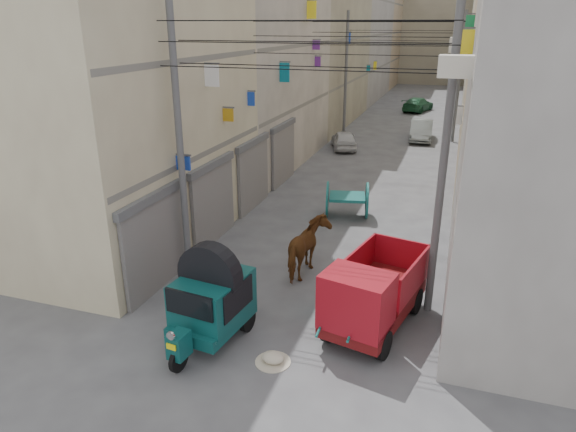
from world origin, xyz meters
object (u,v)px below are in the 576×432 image
at_px(feed_sack, 273,357).
at_px(distant_car_grey, 421,130).
at_px(second_cart, 347,199).
at_px(distant_car_green, 418,104).
at_px(distant_car_white, 344,140).
at_px(auto_rickshaw, 211,298).
at_px(tonga_cart, 349,296).
at_px(mini_truck, 370,300).
at_px(horse, 308,248).

distance_m(feed_sack, distant_car_grey, 25.33).
relative_size(second_cart, distant_car_green, 0.46).
bearing_deg(feed_sack, distant_car_green, 90.13).
bearing_deg(distant_car_green, distant_car_white, 94.85).
relative_size(feed_sack, distant_car_green, 0.12).
relative_size(auto_rickshaw, tonga_cart, 1.01).
xyz_separation_m(second_cart, distant_car_white, (-2.68, 11.55, -0.20)).
xyz_separation_m(auto_rickshaw, second_cart, (1.30, 9.26, -0.36)).
bearing_deg(second_cart, mini_truck, -86.01).
distance_m(mini_truck, feed_sack, 2.72).
xyz_separation_m(tonga_cart, feed_sack, (-1.23, -2.39, -0.52)).
height_order(mini_truck, distant_car_grey, mini_truck).
bearing_deg(mini_truck, auto_rickshaw, -145.92).
bearing_deg(horse, mini_truck, 133.93).
bearing_deg(second_cart, horse, -102.72).
bearing_deg(distant_car_grey, distant_car_green, 93.18).
bearing_deg(horse, second_cart, -88.18).
distance_m(tonga_cart, distant_car_green, 34.89).
bearing_deg(mini_truck, distant_car_white, 116.92).
bearing_deg(distant_car_green, auto_rickshaw, 102.95).
xyz_separation_m(feed_sack, distant_car_green, (-0.08, 37.26, 0.47)).
height_order(auto_rickshaw, mini_truck, mini_truck).
bearing_deg(auto_rickshaw, feed_sack, -7.79).
bearing_deg(distant_car_green, mini_truck, 108.59).
height_order(tonga_cart, distant_car_white, tonga_cart).
height_order(horse, distant_car_green, horse).
bearing_deg(mini_truck, second_cart, 118.61).
relative_size(distant_car_grey, distant_car_green, 0.95).
xyz_separation_m(tonga_cart, distant_car_grey, (-0.04, 22.91, -0.00)).
bearing_deg(feed_sack, second_cart, 92.40).
height_order(auto_rickshaw, second_cart, auto_rickshaw).
relative_size(distant_car_white, distant_car_grey, 0.85).
xyz_separation_m(tonga_cart, horse, (-1.71, 2.08, 0.22)).
height_order(mini_truck, feed_sack, mini_truck).
xyz_separation_m(feed_sack, distant_car_grey, (1.19, 25.30, 0.51)).
height_order(distant_car_white, distant_car_green, distant_car_green).
xyz_separation_m(mini_truck, second_cart, (-2.25, 7.87, -0.19)).
height_order(mini_truck, second_cart, mini_truck).
xyz_separation_m(tonga_cart, distant_car_white, (-4.31, 18.87, -0.08)).
relative_size(horse, distant_car_grey, 0.52).
bearing_deg(distant_car_white, horse, 80.26).
bearing_deg(mini_truck, feed_sack, -122.42).
bearing_deg(distant_car_grey, auto_rickshaw, -99.56).
bearing_deg(distant_car_white, tonga_cart, 84.30).
xyz_separation_m(horse, distant_car_green, (0.39, 32.79, -0.27)).
bearing_deg(auto_rickshaw, mini_truck, 28.11).
distance_m(feed_sack, horse, 4.55).
bearing_deg(mini_truck, tonga_cart, 150.50).
height_order(auto_rickshaw, distant_car_green, auto_rickshaw).
bearing_deg(distant_car_white, feed_sack, 79.68).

